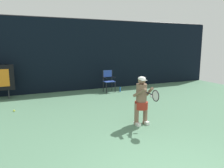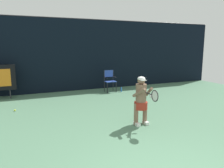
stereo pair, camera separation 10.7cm
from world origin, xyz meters
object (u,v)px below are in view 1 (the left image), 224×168
object	(u,v)px
tennis_player	(142,99)
tennis_racket	(155,96)
tennis_ball_spare	(14,111)
water_bottle	(120,89)
umpire_chair	(109,80)

from	to	relation	value
tennis_player	tennis_racket	bearing A→B (deg)	-87.55
tennis_player	tennis_racket	distance (m)	0.67
tennis_ball_spare	tennis_player	bearing A→B (deg)	-39.70
tennis_ball_spare	water_bottle	bearing A→B (deg)	16.97
tennis_player	umpire_chair	bearing A→B (deg)	78.91
tennis_racket	tennis_ball_spare	xyz separation A→B (m)	(-3.50, 3.51, -0.97)
tennis_player	tennis_racket	size ratio (longest dim) A/B	2.39
water_bottle	tennis_racket	bearing A→B (deg)	-105.69
umpire_chair	tennis_racket	xyz separation A→B (m)	(-0.88, -5.26, 0.39)
umpire_chair	tennis_ball_spare	distance (m)	4.76
umpire_chair	tennis_ball_spare	bearing A→B (deg)	-158.18
umpire_chair	water_bottle	bearing A→B (deg)	-26.08
water_bottle	tennis_ball_spare	bearing A→B (deg)	-163.03
umpire_chair	tennis_player	xyz separation A→B (m)	(-0.91, -4.64, 0.16)
water_bottle	tennis_ball_spare	distance (m)	5.13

